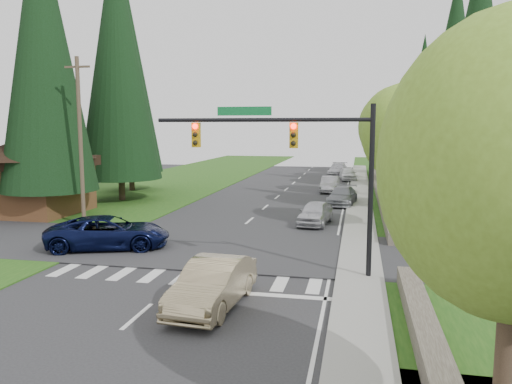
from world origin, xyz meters
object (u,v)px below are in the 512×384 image
(sedan_champagne, at_px, (213,284))
(parked_car_a, at_px, (315,213))
(parked_car_b, at_px, (342,196))
(parked_car_c, at_px, (330,184))
(suv_navy, at_px, (109,233))
(parked_car_e, at_px, (338,170))
(parked_car_d, at_px, (348,174))

(sedan_champagne, bearing_deg, parked_car_a, 86.42)
(parked_car_b, xyz_separation_m, parked_car_c, (-1.36, 7.34, 0.04))
(suv_navy, relative_size, parked_car_c, 1.34)
(sedan_champagne, bearing_deg, parked_car_e, 91.65)
(suv_navy, distance_m, parked_car_e, 40.23)
(suv_navy, bearing_deg, sedan_champagne, -151.07)
(parked_car_d, bearing_deg, parked_car_b, -96.95)
(sedan_champagne, height_order, parked_car_b, sedan_champagne)
(parked_car_d, height_order, parked_car_e, parked_car_e)
(parked_car_d, distance_m, parked_car_e, 4.85)
(sedan_champagne, distance_m, parked_car_e, 45.80)
(suv_navy, height_order, parked_car_d, suv_navy)
(parked_car_e, bearing_deg, parked_car_d, -72.04)
(parked_car_a, height_order, parked_car_b, parked_car_a)
(sedan_champagne, xyz_separation_m, parked_car_a, (2.10, 14.90, -0.08))
(sedan_champagne, distance_m, parked_car_d, 41.21)
(sedan_champagne, bearing_deg, parked_car_d, 89.56)
(parked_car_a, xyz_separation_m, parked_car_d, (1.40, 26.17, 0.01))
(sedan_champagne, height_order, parked_car_e, same)
(parked_car_b, bearing_deg, parked_car_c, 107.20)
(parked_car_c, height_order, parked_car_d, parked_car_d)
(parked_car_d, bearing_deg, parked_car_e, 98.44)
(suv_navy, height_order, parked_car_b, suv_navy)
(suv_navy, bearing_deg, parked_car_c, -40.04)
(sedan_champagne, bearing_deg, suv_navy, 141.93)
(parked_car_c, distance_m, parked_car_e, 15.32)
(suv_navy, relative_size, parked_car_d, 1.39)
(sedan_champagne, xyz_separation_m, suv_navy, (-7.26, 6.65, 0.02))
(parked_car_c, relative_size, parked_car_e, 0.80)
(sedan_champagne, relative_size, parked_car_b, 1.02)
(parked_car_d, bearing_deg, parked_car_c, -104.32)
(parked_car_d, bearing_deg, parked_car_a, -99.89)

